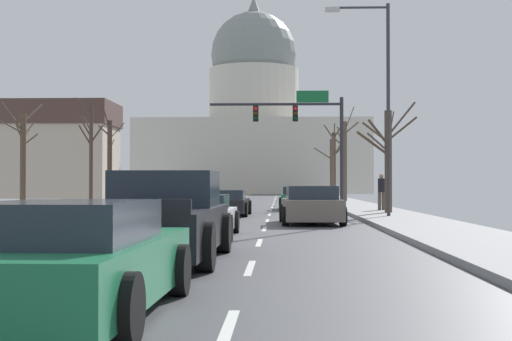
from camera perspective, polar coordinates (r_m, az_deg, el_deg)
name	(u,v)px	position (r m, az deg, el deg)	size (l,w,h in m)	color
ground	(167,223)	(26.21, -6.89, -4.02)	(20.00, 180.00, 0.20)	#48484E
signal_gantry	(304,124)	(43.65, 3.74, 3.63)	(7.91, 0.41, 6.76)	#28282D
street_lamp_right	(380,90)	(29.27, 9.56, 6.18)	(2.52, 0.24, 8.29)	#333338
capitol_building	(254,129)	(109.35, -0.18, 3.26)	(32.95, 19.76, 29.35)	beige
sedan_near_00	(299,199)	(39.38, 3.31, -2.21)	(2.10, 4.54, 1.23)	#1E7247
sedan_near_01	(227,203)	(32.15, -2.24, -2.56)	(2.00, 4.66, 1.12)	black
sedan_near_02	(311,206)	(25.55, 4.30, -2.77)	(2.23, 4.36, 1.31)	#6B6056
sedan_near_03	(198,217)	(19.34, -4.49, -3.59)	(1.98, 4.66, 1.11)	silver
pickup_truck_near_04	(160,220)	(13.56, -7.41, -3.84)	(2.36, 5.47, 1.63)	black
sedan_near_05	(73,261)	(7.99, -13.98, -6.83)	(2.05, 4.62, 1.21)	#1E7247
sedan_oncoming_00	(188,196)	(48.10, -5.25, -1.95)	(2.07, 4.54, 1.32)	black
sedan_oncoming_01	(203,194)	(56.40, -4.12, -1.85)	(2.22, 4.76, 1.20)	#6B6056
sedan_oncoming_02	(181,192)	(69.49, -5.86, -1.68)	(2.16, 4.34, 1.24)	navy
flank_building_01	(56,150)	(74.41, -15.25, 1.58)	(11.52, 7.90, 9.31)	#B2A38E
bare_tree_00	(345,157)	(54.15, 6.91, 1.06)	(2.27, 2.06, 6.83)	brown
bare_tree_01	(90,149)	(49.59, -12.69, 1.65)	(1.84, 1.79, 6.90)	#423328
bare_tree_02	(387,156)	(32.69, 10.14, 1.10)	(2.72, 2.23, 4.85)	#4C3D2D
bare_tree_03	(23,155)	(36.06, -17.58, 1.12)	(1.49, 2.52, 5.15)	#4C3D2D
bare_tree_04	(332,168)	(60.53, 5.91, 0.23)	(2.51, 0.83, 4.90)	brown
bare_tree_05	(110,158)	(56.78, -11.26, 0.94)	(2.05, 2.81, 6.97)	#423328
bare_tree_06	(334,163)	(67.56, 6.03, 0.61)	(1.58, 2.06, 6.84)	#423328
pedestrian_00	(381,190)	(35.55, 9.68, -1.48)	(0.35, 0.34, 1.72)	#4C4238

